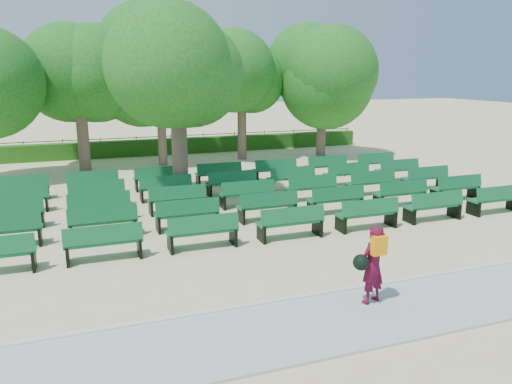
% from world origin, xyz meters
% --- Properties ---
extents(ground, '(120.00, 120.00, 0.00)m').
position_xyz_m(ground, '(0.00, 0.00, 0.00)').
color(ground, '#D2C38B').
extents(paving, '(30.00, 2.20, 0.06)m').
position_xyz_m(paving, '(0.00, -7.40, 0.03)').
color(paving, '#AFB0AC').
rests_on(paving, ground).
extents(curb, '(30.00, 0.12, 0.10)m').
position_xyz_m(curb, '(0.00, -6.25, 0.05)').
color(curb, silver).
rests_on(curb, ground).
extents(hedge, '(26.00, 0.70, 0.90)m').
position_xyz_m(hedge, '(0.00, 14.00, 0.45)').
color(hedge, '#245916').
rests_on(hedge, ground).
extents(fence, '(26.00, 0.10, 1.02)m').
position_xyz_m(fence, '(0.00, 14.40, 0.00)').
color(fence, black).
rests_on(fence, ground).
extents(tree_line, '(21.80, 6.80, 7.04)m').
position_xyz_m(tree_line, '(0.00, 10.00, 0.00)').
color(tree_line, '#216D1F').
rests_on(tree_line, ground).
extents(bench_array, '(1.99, 0.76, 1.23)m').
position_xyz_m(bench_array, '(1.34, 1.35, 0.10)').
color(bench_array, '#105F30').
rests_on(bench_array, ground).
extents(tree_among, '(4.73, 4.73, 6.87)m').
position_xyz_m(tree_among, '(-0.64, 3.43, 4.70)').
color(tree_among, brown).
rests_on(tree_among, ground).
extents(person, '(0.83, 0.57, 1.66)m').
position_xyz_m(person, '(1.19, -6.96, 0.92)').
color(person, '#4F0B23').
rests_on(person, ground).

